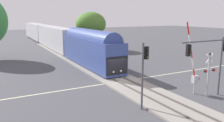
% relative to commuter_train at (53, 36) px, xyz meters
% --- Properties ---
extents(ground_plane, '(220.00, 220.00, 0.00)m').
position_rel_commuter_train_xyz_m(ground_plane, '(-0.00, -30.89, -2.72)').
color(ground_plane, '#47474C').
extents(road_centre_stripe, '(44.00, 0.20, 0.01)m').
position_rel_commuter_train_xyz_m(road_centre_stripe, '(-0.00, -30.89, -2.72)').
color(road_centre_stripe, beige).
rests_on(road_centre_stripe, ground).
extents(railway_track, '(4.40, 80.00, 0.32)m').
position_rel_commuter_train_xyz_m(railway_track, '(-0.00, -30.89, -2.63)').
color(railway_track, gray).
rests_on(railway_track, ground).
extents(commuter_train, '(3.04, 63.95, 5.16)m').
position_rel_commuter_train_xyz_m(commuter_train, '(0.00, 0.00, 0.00)').
color(commuter_train, '#384C93').
rests_on(commuter_train, railway_track).
extents(crossing_gate_near, '(2.07, 0.40, 6.88)m').
position_rel_commuter_train_xyz_m(crossing_gate_near, '(4.00, -37.81, -0.59)').
color(crossing_gate_near, '#B7B7BC').
rests_on(crossing_gate_near, ground).
extents(crossing_signal_mast, '(1.36, 0.44, 4.09)m').
position_rel_commuter_train_xyz_m(crossing_signal_mast, '(4.99, -38.62, -0.23)').
color(crossing_signal_mast, '#B2B2B7').
rests_on(crossing_signal_mast, ground).
extents(traffic_signal_median, '(0.53, 0.38, 5.37)m').
position_rel_commuter_train_xyz_m(traffic_signal_median, '(-2.30, -38.46, 0.88)').
color(traffic_signal_median, '#4C4C51').
rests_on(traffic_signal_median, ground).
extents(traffic_signal_near_right, '(5.47, 0.38, 5.49)m').
position_rel_commuter_train_xyz_m(traffic_signal_near_right, '(4.46, -39.11, 1.44)').
color(traffic_signal_near_right, '#4C4C51').
rests_on(traffic_signal_near_right, ground).
extents(elm_centre_background, '(6.67, 6.67, 8.25)m').
position_rel_commuter_train_xyz_m(elm_centre_background, '(7.07, -5.51, 2.86)').
color(elm_centre_background, brown).
rests_on(elm_centre_background, ground).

